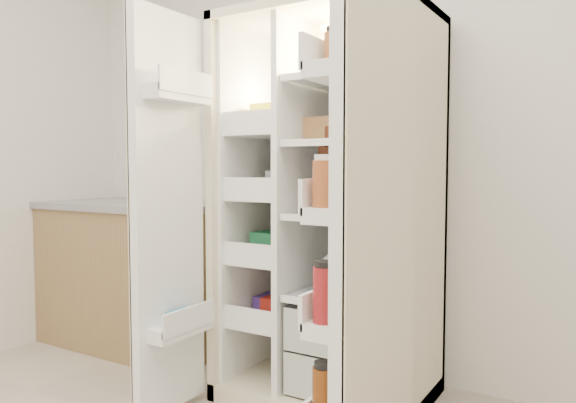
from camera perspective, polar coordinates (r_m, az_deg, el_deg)
The scene contains 5 objects.
wall_back at distance 2.92m, azimuth 8.92°, elevation 8.54°, with size 4.00×0.02×2.70m, color white.
refrigerator at distance 2.63m, azimuth 5.19°, elevation -4.09°, with size 0.92×0.70×1.80m.
freezer_door at distance 2.42m, azimuth -12.39°, elevation -1.34°, with size 0.15×0.40×1.72m.
fridge_door at distance 1.79m, azimuth 8.67°, elevation -3.65°, with size 0.17×0.58×1.72m.
kitchen_counter at distance 3.51m, azimuth -15.45°, elevation -7.25°, with size 1.22×0.65×0.88m.
Camera 1 is at (1.12, -0.68, 1.09)m, focal length 34.00 mm.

